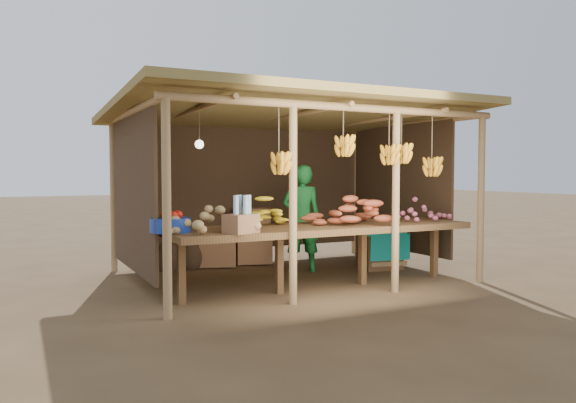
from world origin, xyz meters
name	(u,v)px	position (x,y,z in m)	size (l,w,h in m)	color
ground	(288,276)	(0.00, 0.00, 0.00)	(60.00, 60.00, 0.00)	brown
stall_structure	(292,139)	(0.03, -0.07, 1.91)	(4.70, 3.50, 2.43)	#A27E53
counter	(323,230)	(0.00, -0.95, 0.74)	(3.90, 1.05, 0.80)	brown
potato_heap	(210,216)	(-1.52, -1.12, 0.99)	(1.08, 0.65, 0.37)	#A48654
sweet_potato_heap	(354,210)	(0.42, -1.02, 0.98)	(1.07, 0.64, 0.36)	#A4492A
onion_heap	(424,208)	(1.53, -1.05, 0.98)	(0.79, 0.47, 0.36)	#BD5C73
banana_pile	(260,211)	(-0.71, -0.63, 0.98)	(0.69, 0.41, 0.35)	yellow
tomato_basin	(171,223)	(-1.90, -0.89, 0.90)	(0.45, 0.45, 0.23)	navy
bottle_box	(241,219)	(-1.25, -1.34, 0.96)	(0.40, 0.36, 0.41)	#946442
vendor	(302,218)	(0.35, 0.26, 0.78)	(0.57, 0.37, 1.56)	#1B7B31
tarp_crate	(379,248)	(1.52, -0.06, 0.31)	(0.73, 0.66, 0.76)	brown
carton_stack	(241,240)	(-0.21, 1.20, 0.39)	(1.25, 0.58, 0.87)	#946442
burlap_sacks	(179,255)	(-1.21, 1.20, 0.22)	(0.73, 0.38, 0.52)	#44301F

